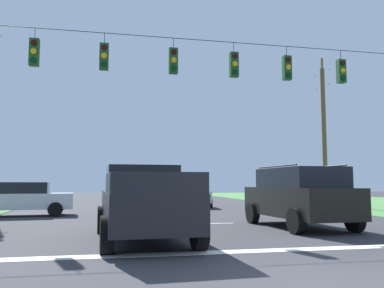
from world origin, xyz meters
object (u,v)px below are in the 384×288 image
(suv_black, at_px, (299,196))
(distant_car_crossing_white, at_px, (192,194))
(utility_pole_mid_right, at_px, (324,132))
(distant_car_far_parked, at_px, (24,198))
(pickup_truck, at_px, (143,203))
(distant_car_oncoming, at_px, (292,192))
(overhead_signal_span, at_px, (197,106))

(suv_black, xyz_separation_m, distant_car_crossing_white, (-1.17, 12.16, -0.27))
(utility_pole_mid_right, bearing_deg, suv_black, -124.09)
(suv_black, relative_size, distant_car_far_parked, 1.10)
(pickup_truck, distance_m, distant_car_far_parked, 10.00)
(suv_black, height_order, distant_car_oncoming, suv_black)
(suv_black, height_order, utility_pole_mid_right, utility_pole_mid_right)
(pickup_truck, relative_size, distant_car_crossing_white, 1.24)
(overhead_signal_span, xyz_separation_m, suv_black, (3.14, -1.62, -3.23))
(overhead_signal_span, bearing_deg, distant_car_far_parked, 142.38)
(suv_black, distance_m, distant_car_far_parked, 12.21)
(overhead_signal_span, height_order, distant_car_oncoming, overhead_signal_span)
(overhead_signal_span, distance_m, distant_car_crossing_white, 11.28)
(pickup_truck, bearing_deg, distant_car_crossing_white, 73.43)
(suv_black, height_order, distant_car_far_parked, suv_black)
(overhead_signal_span, xyz_separation_m, utility_pole_mid_right, (10.10, 8.66, 0.38))
(suv_black, xyz_separation_m, distant_car_oncoming, (8.48, 18.18, -0.27))
(overhead_signal_span, distance_m, distant_car_far_parked, 9.39)
(overhead_signal_span, height_order, utility_pole_mid_right, utility_pole_mid_right)
(pickup_truck, bearing_deg, suv_black, 19.52)
(overhead_signal_span, relative_size, suv_black, 3.84)
(distant_car_oncoming, height_order, distant_car_far_parked, same)
(distant_car_far_parked, relative_size, utility_pole_mid_right, 0.47)
(pickup_truck, bearing_deg, distant_car_oncoming, 55.44)
(distant_car_crossing_white, relative_size, distant_car_far_parked, 1.00)
(distant_car_crossing_white, distance_m, distant_car_oncoming, 11.37)
(pickup_truck, xyz_separation_m, distant_car_crossing_white, (4.18, 14.06, -0.18))
(distant_car_far_parked, bearing_deg, utility_pole_mid_right, 11.11)
(distant_car_oncoming, distance_m, utility_pole_mid_right, 8.94)
(distant_car_crossing_white, relative_size, distant_car_oncoming, 1.02)
(overhead_signal_span, bearing_deg, distant_car_oncoming, 54.94)
(distant_car_far_parked, xyz_separation_m, utility_pole_mid_right, (17.00, 3.34, 3.89))
(overhead_signal_span, xyz_separation_m, distant_car_crossing_white, (1.97, 10.54, -3.50))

